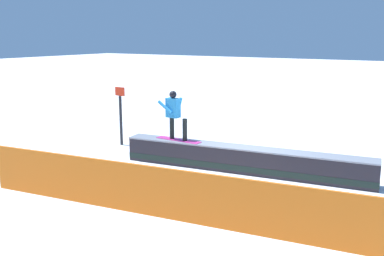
% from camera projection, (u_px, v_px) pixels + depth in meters
% --- Properties ---
extents(ground_plane, '(120.00, 120.00, 0.00)m').
position_uv_depth(ground_plane, '(243.00, 172.00, 12.33)').
color(ground_plane, white).
extents(grind_box, '(7.22, 1.61, 0.74)m').
position_uv_depth(grind_box, '(243.00, 161.00, 12.26)').
color(grind_box, '#25222A').
rests_on(grind_box, ground_plane).
extents(snowboarder, '(1.49, 0.42, 1.48)m').
position_uv_depth(snowboarder, '(175.00, 113.00, 12.87)').
color(snowboarder, '#CB2F8B').
rests_on(snowboarder, grind_box).
extents(safety_fence, '(9.50, 1.41, 1.12)m').
position_uv_depth(safety_fence, '(168.00, 194.00, 9.08)').
color(safety_fence, orange).
rests_on(safety_fence, ground_plane).
extents(trail_marker, '(0.40, 0.10, 2.07)m').
position_uv_depth(trail_marker, '(121.00, 114.00, 15.15)').
color(trail_marker, '#262628').
rests_on(trail_marker, ground_plane).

